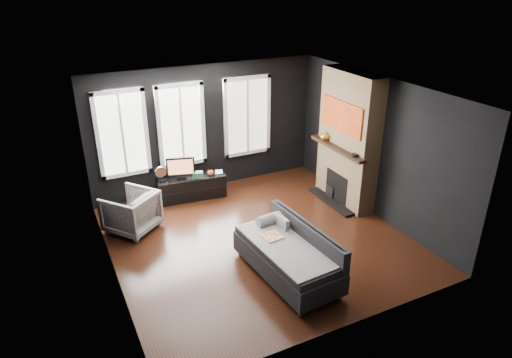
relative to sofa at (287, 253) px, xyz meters
name	(u,v)px	position (x,y,z in m)	size (l,w,h in m)	color
floor	(258,239)	(0.07, 1.14, -0.42)	(5.00, 5.00, 0.00)	black
ceiling	(259,91)	(0.07, 1.14, 2.28)	(5.00, 5.00, 0.00)	white
wall_back	(206,128)	(0.07, 3.64, 0.93)	(5.00, 0.02, 2.70)	black
wall_left	(105,201)	(-2.43, 1.14, 0.93)	(0.02, 5.00, 2.70)	black
wall_right	(376,147)	(2.57, 1.14, 0.93)	(0.02, 5.00, 2.70)	black
windows	(183,83)	(-0.38, 3.60, 1.96)	(4.00, 0.16, 1.76)	white
fireplace	(348,139)	(2.37, 1.74, 0.93)	(0.70, 1.62, 2.70)	#93724C
sofa	(287,253)	(0.00, 0.00, 0.00)	(0.97, 1.93, 0.83)	black
stripe_pillow	(282,226)	(0.18, 0.49, 0.18)	(0.08, 0.33, 0.33)	gray
armchair	(131,210)	(-1.88, 2.47, 0.00)	(0.81, 0.76, 0.84)	silver
media_console	(191,187)	(-0.46, 3.24, -0.17)	(1.42, 0.44, 0.49)	black
monitor	(181,167)	(-0.66, 3.26, 0.34)	(0.59, 0.13, 0.53)	black
desk_fan	(161,174)	(-1.06, 3.31, 0.23)	(0.23, 0.23, 0.33)	#9D9D9D
mug	(210,172)	(-0.06, 3.14, 0.13)	(0.12, 0.10, 0.12)	orange
book	(215,168)	(0.08, 3.23, 0.18)	(0.16, 0.02, 0.22)	#C4B797
storage_box	(197,175)	(-0.34, 3.15, 0.13)	(0.22, 0.14, 0.12)	#327244
mantel_vase	(325,135)	(2.12, 2.19, 0.91)	(0.19, 0.20, 0.19)	#C08A33
mantel_clock	(355,155)	(2.12, 1.19, 0.84)	(0.13, 0.13, 0.04)	black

